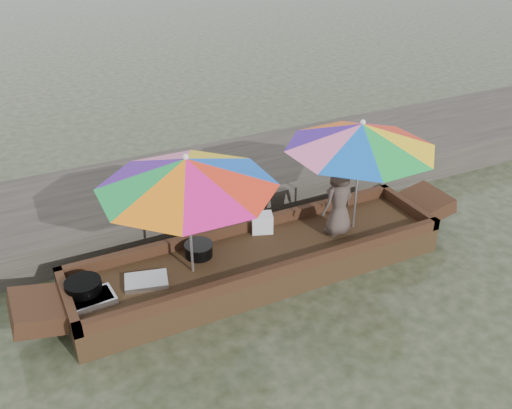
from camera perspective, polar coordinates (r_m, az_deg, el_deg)
name	(u,v)px	position (r m, az deg, el deg)	size (l,w,h in m)	color
water	(259,274)	(7.53, 0.34, -7.00)	(80.00, 80.00, 0.00)	black
dock	(197,188)	(9.13, -5.90, 1.61)	(22.00, 2.20, 0.50)	#2D2B26
boat_hull	(259,263)	(7.43, 0.35, -5.91)	(4.89, 1.20, 0.35)	black
cooking_pot	(84,289)	(6.81, -16.85, -8.11)	(0.41, 0.41, 0.22)	black
tray_crayfish	(92,300)	(6.73, -16.08, -9.19)	(0.50, 0.34, 0.09)	silver
tray_scallop	(146,281)	(6.90, -10.92, -7.53)	(0.50, 0.34, 0.06)	silver
charcoal_grill	(199,250)	(7.26, -5.74, -4.58)	(0.34, 0.34, 0.16)	black
supply_bag	(262,223)	(7.70, 0.59, -1.83)	(0.28, 0.22, 0.26)	silver
vendor	(339,200)	(7.56, 8.31, 0.43)	(0.49, 0.32, 1.00)	#443731
umbrella_bow	(189,216)	(6.62, -6.67, -1.14)	(2.09, 2.09, 1.55)	yellow
umbrella_stern	(358,176)	(7.62, 10.13, 2.85)	(1.98, 1.98, 1.55)	#E5147F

